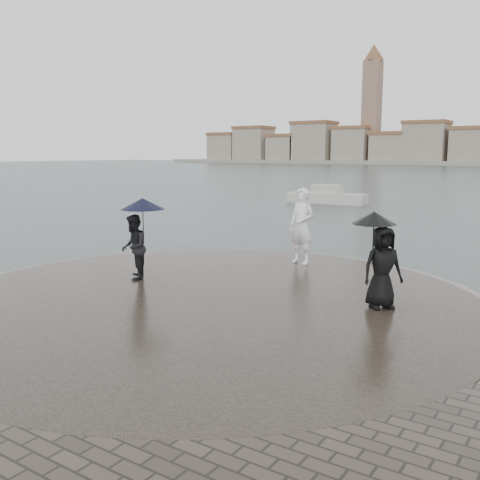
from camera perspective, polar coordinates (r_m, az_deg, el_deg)
The scene contains 6 objects.
ground at distance 9.55m, azimuth -16.65°, elevation -12.54°, with size 400.00×400.00×0.00m, color #2B3835.
kerb_ring at distance 11.88m, azimuth -3.52°, elevation -6.99°, with size 12.50×12.50×0.32m, color gray.
quay_tip at distance 11.88m, azimuth -3.52°, elevation -6.90°, with size 11.90×11.90×0.36m, color #2D261E.
statue at distance 15.25m, azimuth 6.58°, elevation 1.49°, with size 0.79×0.52×2.16m, color white.
visitor_left at distance 13.43m, azimuth -11.00°, elevation 0.60°, with size 1.29×1.15×2.04m.
visitor_right at distance 11.18m, azimuth 14.76°, elevation -1.64°, with size 1.19×1.04×1.95m.
Camera 1 is at (6.94, -5.56, 3.48)m, focal length 40.00 mm.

